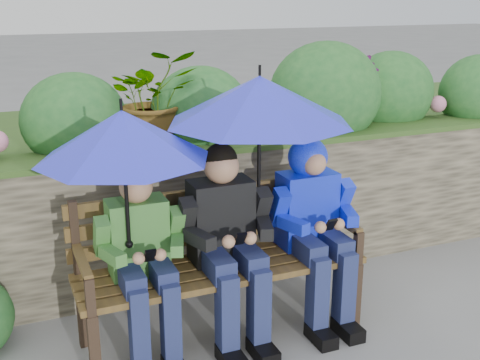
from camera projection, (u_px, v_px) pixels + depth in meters
name	position (u px, v px, depth m)	size (l,w,h in m)	color
ground	(246.00, 325.00, 3.88)	(60.00, 60.00, 0.00)	slate
garden_backdrop	(163.00, 172.00, 5.10)	(8.00, 2.86, 1.74)	#403B2F
park_bench	(217.00, 253.00, 3.67)	(1.75, 0.51, 0.92)	#302218
boy_left	(143.00, 254.00, 3.39)	(0.50, 0.58, 1.13)	#3A7A30
boy_middle	(227.00, 236.00, 3.56)	(0.56, 0.65, 1.21)	black
boy_right	(314.00, 216.00, 3.78)	(0.54, 0.65, 1.19)	#000FDB
umbrella_left	(123.00, 135.00, 3.14)	(0.94, 0.94, 0.83)	#2931ED
umbrella_right	(259.00, 100.00, 3.45)	(1.11, 1.11, 0.94)	#2931ED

